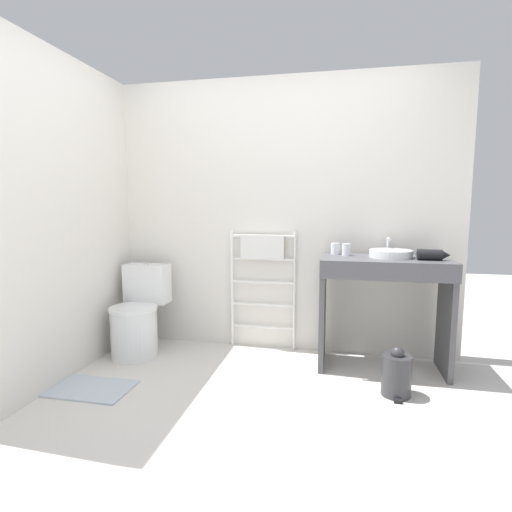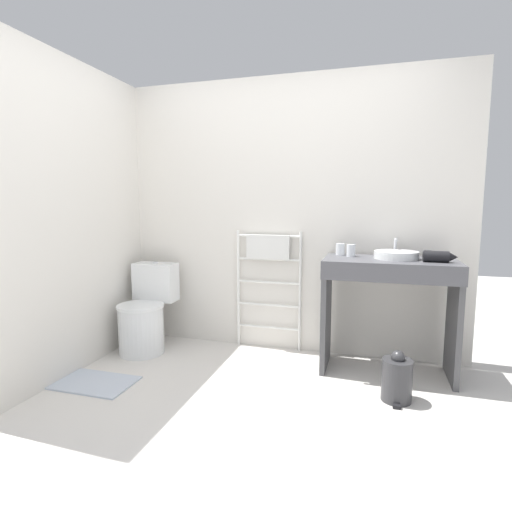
# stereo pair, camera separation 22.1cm
# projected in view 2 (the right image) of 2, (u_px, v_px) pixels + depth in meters

# --- Properties ---
(ground_plane) EXTENTS (12.00, 12.00, 0.00)m
(ground_plane) POSITION_uv_depth(u_px,v_px,m) (228.00, 433.00, 2.26)
(ground_plane) COLOR silver
(wall_back) EXTENTS (3.09, 0.12, 2.37)m
(wall_back) POSITION_uv_depth(u_px,v_px,m) (285.00, 216.00, 3.52)
(wall_back) COLOR silver
(wall_back) RESTS_ON ground_plane
(wall_side) EXTENTS (0.12, 2.11, 2.37)m
(wall_side) POSITION_uv_depth(u_px,v_px,m) (84.00, 218.00, 3.20)
(wall_side) COLOR silver
(wall_side) RESTS_ON ground_plane
(toilet) EXTENTS (0.40, 0.56, 0.77)m
(toilet) POSITION_uv_depth(u_px,v_px,m) (146.00, 315.00, 3.52)
(toilet) COLOR white
(toilet) RESTS_ON ground_plane
(towel_radiator) EXTENTS (0.59, 0.06, 1.06)m
(towel_radiator) POSITION_uv_depth(u_px,v_px,m) (268.00, 265.00, 3.51)
(towel_radiator) COLOR white
(towel_radiator) RESTS_ON ground_plane
(vanity_counter) EXTENTS (0.97, 0.51, 0.88)m
(vanity_counter) POSITION_uv_depth(u_px,v_px,m) (388.00, 297.00, 3.01)
(vanity_counter) COLOR #4C4C51
(vanity_counter) RESTS_ON ground_plane
(sink_basin) EXTENTS (0.32, 0.32, 0.06)m
(sink_basin) POSITION_uv_depth(u_px,v_px,m) (396.00, 255.00, 3.00)
(sink_basin) COLOR white
(sink_basin) RESTS_ON vanity_counter
(faucet) EXTENTS (0.02, 0.10, 0.14)m
(faucet) POSITION_uv_depth(u_px,v_px,m) (395.00, 245.00, 3.16)
(faucet) COLOR silver
(faucet) RESTS_ON vanity_counter
(cup_near_wall) EXTENTS (0.07, 0.07, 0.09)m
(cup_near_wall) POSITION_uv_depth(u_px,v_px,m) (340.00, 249.00, 3.22)
(cup_near_wall) COLOR white
(cup_near_wall) RESTS_ON vanity_counter
(cup_near_edge) EXTENTS (0.07, 0.07, 0.10)m
(cup_near_edge) POSITION_uv_depth(u_px,v_px,m) (351.00, 250.00, 3.13)
(cup_near_edge) COLOR white
(cup_near_edge) RESTS_ON vanity_counter
(hair_dryer) EXTENTS (0.23, 0.18, 0.08)m
(hair_dryer) POSITION_uv_depth(u_px,v_px,m) (438.00, 256.00, 2.84)
(hair_dryer) COLOR black
(hair_dryer) RESTS_ON vanity_counter
(trash_bin) EXTENTS (0.20, 0.23, 0.34)m
(trash_bin) POSITION_uv_depth(u_px,v_px,m) (397.00, 379.00, 2.63)
(trash_bin) COLOR #333335
(trash_bin) RESTS_ON ground_plane
(bath_mat) EXTENTS (0.56, 0.36, 0.01)m
(bath_mat) POSITION_uv_depth(u_px,v_px,m) (95.00, 383.00, 2.89)
(bath_mat) COLOR #B2BCCC
(bath_mat) RESTS_ON ground_plane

